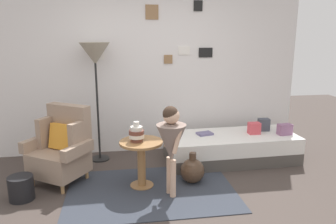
{
  "coord_description": "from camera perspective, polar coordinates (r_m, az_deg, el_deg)",
  "views": [
    {
      "loc": [
        -0.49,
        -3.17,
        1.85
      ],
      "look_at": [
        0.15,
        0.95,
        0.85
      ],
      "focal_mm": 35.04,
      "sensor_mm": 36.0,
      "label": 1
    }
  ],
  "objects": [
    {
      "name": "magazine_basket",
      "position": [
        4.17,
        -24.17,
        -11.96
      ],
      "size": [
        0.28,
        0.28,
        0.28
      ],
      "primitive_type": "cylinder",
      "color": "black",
      "rests_on": "ground"
    },
    {
      "name": "rug",
      "position": [
        4.07,
        -2.94,
        -13.49
      ],
      "size": [
        2.0,
        1.35,
        0.01
      ],
      "primitive_type": "cube",
      "color": "#333842",
      "rests_on": "ground"
    },
    {
      "name": "daybed",
      "position": [
        4.99,
        10.88,
        -6.1
      ],
      "size": [
        1.92,
        0.85,
        0.4
      ],
      "color": "#4C4742",
      "rests_on": "ground"
    },
    {
      "name": "pillow_head",
      "position": [
        5.12,
        19.64,
        -2.87
      ],
      "size": [
        0.21,
        0.14,
        0.16
      ],
      "primitive_type": "cube",
      "rotation": [
        0.0,
        0.0,
        0.11
      ],
      "color": "gray",
      "rests_on": "daybed"
    },
    {
      "name": "pillow_mid",
      "position": [
        5.22,
        16.3,
        -2.12
      ],
      "size": [
        0.17,
        0.13,
        0.19
      ],
      "primitive_type": "cube",
      "rotation": [
        0.0,
        0.0,
        -0.09
      ],
      "color": "#474C56",
      "rests_on": "daybed"
    },
    {
      "name": "floor_lamp",
      "position": [
        4.77,
        -12.57,
        9.18
      ],
      "size": [
        0.43,
        0.43,
        1.73
      ],
      "color": "black",
      "rests_on": "ground"
    },
    {
      "name": "armchair",
      "position": [
        4.38,
        -17.94,
        -5.97
      ],
      "size": [
        0.9,
        0.85,
        0.97
      ],
      "color": "tan",
      "rests_on": "ground"
    },
    {
      "name": "side_table",
      "position": [
        4.03,
        -4.66,
        -7.45
      ],
      "size": [
        0.53,
        0.53,
        0.59
      ],
      "color": "#9E7042",
      "rests_on": "ground"
    },
    {
      "name": "book_on_daybed",
      "position": [
        4.87,
        6.4,
        -3.75
      ],
      "size": [
        0.25,
        0.21,
        0.03
      ],
      "primitive_type": "cube",
      "rotation": [
        0.0,
        0.0,
        0.23
      ],
      "color": "slate",
      "rests_on": "daybed"
    },
    {
      "name": "ground_plane",
      "position": [
        3.7,
        -0.03,
        -16.48
      ],
      "size": [
        12.0,
        12.0,
        0.0
      ],
      "primitive_type": "plane",
      "color": "#423833"
    },
    {
      "name": "vase_striped",
      "position": [
        3.94,
        -5.51,
        -3.75
      ],
      "size": [
        0.18,
        0.18,
        0.25
      ],
      "color": "brown",
      "rests_on": "side_table"
    },
    {
      "name": "pillow_back",
      "position": [
        5.02,
        14.76,
        -2.74
      ],
      "size": [
        0.17,
        0.12,
        0.17
      ],
      "primitive_type": "cube",
      "rotation": [
        0.0,
        0.0,
        -0.02
      ],
      "color": "#D64C56",
      "rests_on": "daybed"
    },
    {
      "name": "person_child",
      "position": [
        3.71,
        0.56,
        -4.88
      ],
      "size": [
        0.34,
        0.34,
        1.07
      ],
      "color": "#D8AD8E",
      "rests_on": "ground"
    },
    {
      "name": "gallery_wall",
      "position": [
        5.17,
        -3.37,
        7.38
      ],
      "size": [
        4.8,
        0.12,
        2.6
      ],
      "color": "silver",
      "rests_on": "ground"
    },
    {
      "name": "demijohn_near",
      "position": [
        4.23,
        4.26,
        -10.11
      ],
      "size": [
        0.31,
        0.31,
        0.4
      ],
      "color": "#473323",
      "rests_on": "ground"
    }
  ]
}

